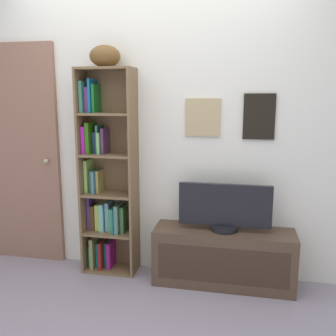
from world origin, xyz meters
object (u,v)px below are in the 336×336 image
football (105,56)px  bookshelf (105,182)px  door (17,155)px  tv_stand (223,257)px  television (225,208)px

football → bookshelf: bearing=146.0°
door → football: bearing=-6.2°
bookshelf → tv_stand: bearing=-4.3°
bookshelf → tv_stand: size_ratio=1.55×
television → door: bearing=175.6°
football → door: bearing=173.8°
tv_stand → television: bearing=90.0°
football → television: (0.99, -0.05, -1.20)m
tv_stand → football: bearing=177.2°
bookshelf → door: bearing=175.4°
television → door: 1.97m
bookshelf → football: size_ratio=7.08×
football → tv_stand: size_ratio=0.22×
television → football: bearing=177.3°
bookshelf → television: 1.05m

